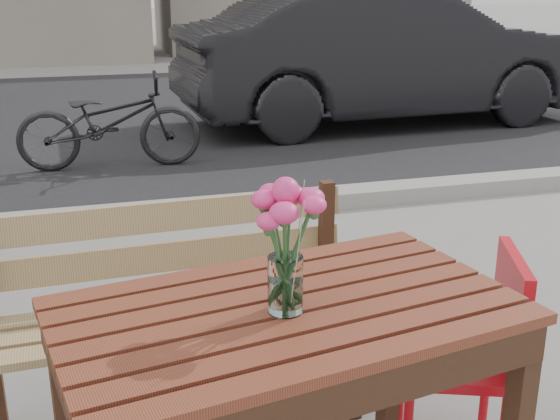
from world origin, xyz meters
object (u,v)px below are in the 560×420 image
object	(u,v)px
red_chair	(476,345)
main_vase	(285,230)
bicycle	(109,122)
main_table	(288,347)
parked_car	(385,55)

from	to	relation	value
red_chair	main_vase	size ratio (longest dim) A/B	2.08
bicycle	main_table	bearing A→B (deg)	-173.31
parked_car	bicycle	size ratio (longest dim) A/B	2.98
main_table	bicycle	world-z (taller)	bicycle
main_vase	main_table	bearing A→B (deg)	59.89
red_chair	parked_car	world-z (taller)	parked_car
main_table	main_vase	xyz separation A→B (m)	(-0.02, -0.03, 0.35)
main_table	parked_car	world-z (taller)	parked_car
main_table	main_vase	size ratio (longest dim) A/B	3.66
red_chair	bicycle	distance (m)	4.48
red_chair	parked_car	size ratio (longest dim) A/B	0.16
main_vase	parked_car	xyz separation A→B (m)	(2.89, 5.81, -0.22)
main_table	bicycle	distance (m)	4.56
red_chair	bicycle	bearing A→B (deg)	-146.27
main_table	parked_car	bearing A→B (deg)	53.87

